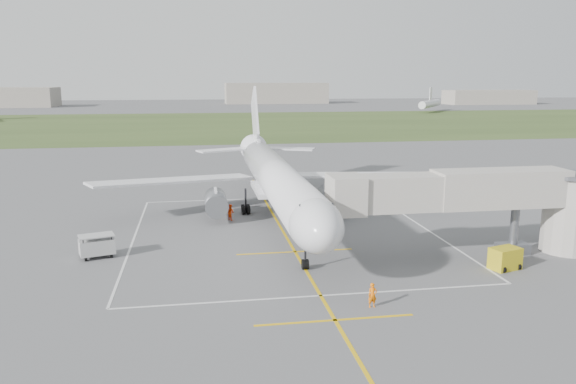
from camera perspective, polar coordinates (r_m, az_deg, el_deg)
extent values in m
plane|color=#4F4F51|center=(57.60, -1.03, -3.13)|extent=(700.00, 700.00, 0.00)
cube|color=#35481F|center=(185.90, -6.91, 6.90)|extent=(700.00, 120.00, 0.02)
cube|color=#E1AD0D|center=(52.83, -0.23, -4.47)|extent=(0.25, 60.00, 0.01)
cube|color=#E1AD0D|center=(35.30, 4.80, -12.84)|extent=(10.00, 0.25, 0.01)
cube|color=#E1AD0D|center=(48.11, 0.72, -6.09)|extent=(10.00, 0.25, 0.01)
cube|color=silver|center=(69.18, -2.47, -0.66)|extent=(28.00, 0.20, 0.01)
cube|color=silver|center=(38.87, 3.34, -10.46)|extent=(28.00, 0.20, 0.01)
cube|color=silver|center=(53.50, -15.43, -4.69)|extent=(0.20, 32.00, 0.01)
cube|color=silver|center=(57.57, 13.52, -3.46)|extent=(0.20, 32.00, 0.01)
cylinder|color=silver|center=(56.63, -1.04, 1.28)|extent=(3.80, 36.00, 3.80)
ellipsoid|color=silver|center=(39.32, 2.78, -3.30)|extent=(3.80, 7.22, 3.80)
cube|color=black|center=(38.21, 3.07, -2.12)|extent=(2.40, 1.60, 0.99)
cone|color=silver|center=(76.69, -3.27, 4.24)|extent=(3.80, 6.00, 3.80)
cube|color=silver|center=(64.83, 7.41, 1.72)|extent=(17.93, 11.24, 1.23)
cube|color=silver|center=(62.16, -11.48, 1.17)|extent=(17.93, 11.24, 1.23)
cube|color=silver|center=(59.84, -1.45, 0.32)|extent=(4.20, 8.00, 0.50)
cube|color=silver|center=(76.97, -3.37, 7.48)|extent=(0.30, 7.89, 8.65)
cube|color=silver|center=(75.06, -3.16, 5.08)|extent=(0.35, 5.00, 1.20)
cube|color=silver|center=(76.93, -0.13, 4.43)|extent=(7.85, 5.03, 0.20)
cube|color=silver|center=(76.04, -6.41, 4.28)|extent=(7.85, 5.03, 0.20)
cylinder|color=slate|center=(60.72, 4.42, -0.56)|extent=(2.30, 4.20, 2.30)
cube|color=silver|center=(60.27, 4.50, 0.12)|extent=(0.25, 2.40, 1.20)
cylinder|color=slate|center=(59.05, -7.35, -0.97)|extent=(2.30, 4.20, 2.30)
cube|color=silver|center=(58.59, -7.36, -0.27)|extent=(0.25, 2.40, 1.20)
cylinder|color=black|center=(43.50, 1.76, -6.22)|extent=(0.18, 0.18, 2.60)
cylinder|color=black|center=(43.76, 1.61, -7.35)|extent=(0.28, 0.80, 0.80)
cylinder|color=black|center=(43.80, 1.90, -7.34)|extent=(0.28, 0.80, 0.80)
cylinder|color=black|center=(62.06, 1.02, -0.74)|extent=(0.22, 0.22, 2.80)
cylinder|color=black|center=(61.87, 0.82, -1.65)|extent=(0.32, 0.96, 0.96)
cylinder|color=black|center=(61.97, 1.33, -1.63)|extent=(0.32, 0.96, 0.96)
cylinder|color=black|center=(62.54, 0.70, -1.51)|extent=(0.32, 0.96, 0.96)
cylinder|color=black|center=(62.64, 1.21, -1.49)|extent=(0.32, 0.96, 0.96)
cylinder|color=black|center=(61.30, -4.33, -0.92)|extent=(0.22, 0.22, 2.80)
cylinder|color=black|center=(61.14, -4.55, -1.85)|extent=(0.32, 0.96, 0.96)
cylinder|color=black|center=(61.19, -4.02, -1.83)|extent=(0.32, 0.96, 0.96)
cylinder|color=black|center=(61.82, -4.60, -1.70)|extent=(0.32, 0.96, 0.96)
cylinder|color=black|center=(61.86, -4.08, -1.68)|extent=(0.32, 0.96, 0.96)
cube|color=#A39E93|center=(45.43, 11.18, -0.07)|extent=(11.09, 2.90, 2.80)
cube|color=#A39E93|center=(49.13, 20.75, 0.38)|extent=(11.09, 3.10, 3.00)
cube|color=#A39E93|center=(44.11, 5.88, -0.25)|extent=(2.60, 3.40, 3.00)
cylinder|color=slate|center=(50.68, 21.98, -3.57)|extent=(0.70, 0.70, 4.20)
cube|color=slate|center=(51.11, 21.84, -5.36)|extent=(2.60, 1.40, 0.90)
cylinder|color=#A39E93|center=(53.18, 26.68, -2.06)|extent=(4.40, 4.40, 6.40)
cylinder|color=slate|center=(52.56, 27.01, 1.55)|extent=(5.00, 5.00, 0.30)
cylinder|color=black|center=(50.63, 20.86, -5.55)|extent=(0.70, 0.30, 0.70)
cylinder|color=black|center=(51.65, 22.78, -5.37)|extent=(0.70, 0.30, 0.70)
cube|color=gold|center=(46.82, 21.19, -6.31)|extent=(2.58, 2.05, 1.69)
cylinder|color=black|center=(46.04, 21.02, -7.37)|extent=(0.36, 0.54, 0.50)
cylinder|color=black|center=(47.17, 22.35, -7.03)|extent=(0.36, 0.54, 0.50)
cube|color=#B0B0B0|center=(48.98, -18.84, -5.26)|extent=(3.11, 2.38, 1.21)
cube|color=#B0B0B0|center=(48.73, -18.91, -4.20)|extent=(3.11, 2.38, 0.09)
cylinder|color=black|center=(48.18, -20.05, -5.35)|extent=(0.09, 0.09, 1.43)
cylinder|color=black|center=(48.43, -17.45, -5.09)|extent=(0.09, 0.09, 1.43)
cylinder|color=black|center=(49.45, -20.22, -4.93)|extent=(0.09, 0.09, 1.43)
cylinder|color=black|center=(49.69, -17.69, -4.69)|extent=(0.09, 0.09, 1.43)
cylinder|color=black|center=(48.51, -19.85, -6.38)|extent=(0.32, 0.48, 0.44)
cylinder|color=black|center=(48.73, -17.53, -6.14)|extent=(0.32, 0.48, 0.44)
cylinder|color=black|center=(49.67, -20.01, -5.98)|extent=(0.32, 0.48, 0.44)
cylinder|color=black|center=(49.88, -17.74, -5.75)|extent=(0.32, 0.48, 0.44)
imported|color=orange|center=(37.11, 8.58, -10.33)|extent=(0.62, 0.43, 1.62)
imported|color=red|center=(58.73, -5.87, -2.06)|extent=(1.00, 1.04, 1.69)
cube|color=gray|center=(338.69, -1.23, 10.01)|extent=(60.00, 20.00, 12.00)
cube|color=gray|center=(348.53, 19.72, 9.06)|extent=(50.00, 18.00, 8.00)
cylinder|color=silver|center=(260.09, 14.25, 8.68)|extent=(21.20, 27.90, 3.20)
cube|color=silver|center=(259.93, 14.30, 9.67)|extent=(2.57, 3.43, 5.50)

